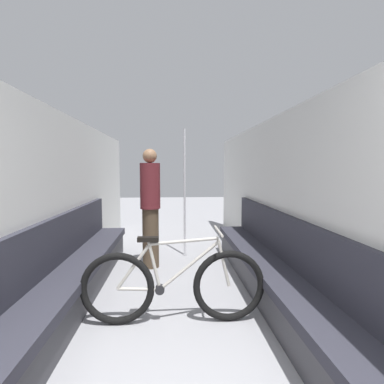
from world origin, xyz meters
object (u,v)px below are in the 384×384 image
at_px(bench_seat_row_left, 66,282).
at_px(passenger_standing, 150,206).
at_px(bicycle, 174,286).
at_px(grab_pole_near, 185,195).
at_px(bench_seat_row_right, 277,277).

relative_size(bench_seat_row_left, passenger_standing, 2.51).
height_order(bicycle, grab_pole_near, grab_pole_near).
height_order(grab_pole_near, passenger_standing, grab_pole_near).
bearing_deg(bench_seat_row_left, passenger_standing, 59.77).
bearing_deg(grab_pole_near, bicycle, -95.16).
relative_size(grab_pole_near, passenger_standing, 1.21).
bearing_deg(passenger_standing, grab_pole_near, -45.00).
xyz_separation_m(bicycle, grab_pole_near, (0.21, 2.27, 0.68)).
bearing_deg(grab_pole_near, passenger_standing, -132.48).
bearing_deg(passenger_standing, bicycle, -171.18).
bearing_deg(bicycle, passenger_standing, 86.26).
distance_m(bench_seat_row_left, grab_pole_near, 2.48).
relative_size(bench_seat_row_left, bench_seat_row_right, 1.00).
bearing_deg(bench_seat_row_left, grab_pole_near, 55.63).
bearing_deg(grab_pole_near, bench_seat_row_right, -64.54).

